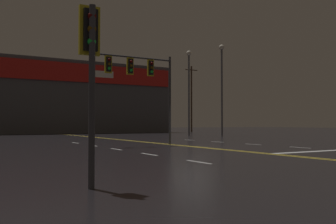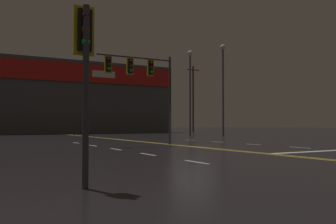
% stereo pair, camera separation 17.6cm
% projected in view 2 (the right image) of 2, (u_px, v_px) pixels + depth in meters
% --- Properties ---
extents(ground_plane, '(200.00, 200.00, 0.00)m').
position_uv_depth(ground_plane, '(192.00, 147.00, 20.78)').
color(ground_plane, black).
extents(road_markings, '(13.39, 60.00, 0.01)m').
position_uv_depth(road_markings, '(215.00, 147.00, 20.26)').
color(road_markings, gold).
rests_on(road_markings, ground).
extents(traffic_signal_median, '(4.76, 0.36, 5.41)m').
position_uv_depth(traffic_signal_median, '(140.00, 73.00, 22.04)').
color(traffic_signal_median, '#38383D').
rests_on(traffic_signal_median, ground).
extents(traffic_signal_corner_southwest, '(0.42, 0.36, 3.62)m').
position_uv_depth(traffic_signal_corner_southwest, '(85.00, 53.00, 7.41)').
color(traffic_signal_corner_southwest, '#38383D').
rests_on(traffic_signal_corner_southwest, ground).
extents(streetlight_near_left, '(0.56, 0.56, 9.63)m').
position_uv_depth(streetlight_near_left, '(223.00, 78.00, 39.23)').
color(streetlight_near_left, '#59595E').
rests_on(streetlight_near_left, ground).
extents(streetlight_near_right, '(0.56, 0.56, 9.35)m').
position_uv_depth(streetlight_near_right, '(190.00, 81.00, 41.09)').
color(streetlight_near_right, '#59595E').
rests_on(streetlight_near_right, ground).
extents(building_backdrop, '(32.68, 10.23, 9.67)m').
position_uv_depth(building_backdrop, '(52.00, 98.00, 52.06)').
color(building_backdrop, '#4C4C51').
rests_on(building_backdrop, ground).
extents(utility_pole_row, '(44.35, 0.26, 10.50)m').
position_uv_depth(utility_pole_row, '(55.00, 92.00, 48.04)').
color(utility_pole_row, '#4C3828').
rests_on(utility_pole_row, ground).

